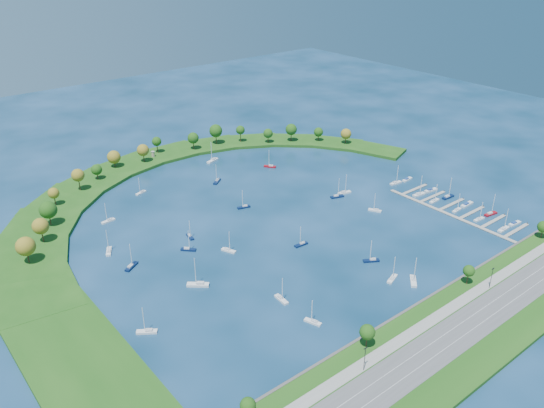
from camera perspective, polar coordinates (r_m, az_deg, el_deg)
ground at (r=304.47m, az=-0.14°, el=-1.26°), size 700.00×700.00×0.00m
south_shoreline at (r=236.19m, az=19.29°, el=-11.79°), size 420.00×43.10×11.60m
breakwater at (r=319.10m, az=-12.19°, el=-0.34°), size 286.74×247.64×2.00m
breakwater_trees at (r=356.67m, az=-10.69°, el=4.38°), size 240.16×97.99×14.65m
harbor_tower at (r=388.69m, az=-12.19°, el=5.08°), size 2.60×2.60×3.87m
dock_system at (r=326.64m, az=18.56°, el=-0.65°), size 24.28×82.00×1.60m
moored_boat_0 at (r=327.67m, az=6.74°, el=0.82°), size 8.48×4.81×12.03m
moored_boat_1 at (r=226.54m, az=4.25°, el=-11.98°), size 4.33×7.57×10.73m
moored_boat_2 at (r=379.63m, az=-6.15°, el=4.53°), size 10.13×5.89×14.37m
moored_boat_3 at (r=286.38m, az=-8.47°, el=-3.29°), size 3.06×7.09×10.09m
moored_boat_4 at (r=256.50m, az=12.33°, el=-7.49°), size 8.23×4.71×11.67m
moored_boat_5 at (r=276.80m, az=3.04°, el=-4.13°), size 7.51×2.49×10.88m
moored_boat_6 at (r=248.83m, az=-7.64°, el=-8.19°), size 9.23×8.46×14.41m
moored_boat_7 at (r=238.04m, az=0.96°, el=-9.75°), size 2.81×8.01×11.56m
moored_boat_8 at (r=226.59m, az=-12.80°, el=-12.67°), size 7.95×6.53×11.94m
moored_boat_9 at (r=347.15m, az=-5.70°, el=2.39°), size 8.18×6.94×12.41m
moored_boat_10 at (r=314.84m, az=10.60°, el=-0.59°), size 5.34×7.45×10.82m
moored_boat_11 at (r=313.52m, az=-2.93°, el=-0.26°), size 7.80×4.00×11.05m
moored_boat_12 at (r=272.23m, az=-4.51°, el=-4.75°), size 5.01×7.85×11.21m
moored_boat_13 at (r=267.31m, az=-14.33°, el=-6.21°), size 8.31×6.40×12.26m
moored_boat_14 at (r=257.04m, az=14.40°, el=-7.65°), size 8.32×7.88×13.17m
moored_boat_15 at (r=267.76m, az=10.23°, el=-5.70°), size 7.80×5.92×11.47m
moored_boat_16 at (r=333.18m, az=7.49°, el=1.23°), size 8.62×4.13×12.22m
moored_boat_17 at (r=339.66m, az=-13.39°, el=1.20°), size 7.43×4.07×10.52m
moored_boat_18 at (r=367.97m, az=-0.20°, el=3.95°), size 6.70×7.84×11.92m
moored_boat_19 at (r=282.19m, az=-16.51°, el=-4.65°), size 5.88×8.29×12.02m
moored_boat_20 at (r=275.32m, az=-8.65°, el=-4.61°), size 6.78×6.91×11.12m
moored_boat_21 at (r=311.06m, az=-16.56°, el=-1.63°), size 7.86×3.03×11.26m
docked_boat_0 at (r=314.61m, az=22.81°, el=-2.36°), size 8.42×2.52×12.30m
docked_boat_1 at (r=323.11m, az=23.79°, el=-1.85°), size 8.44×3.04×1.69m
docked_boat_2 at (r=320.51m, az=20.61°, el=-1.42°), size 7.34×2.63×10.57m
docked_boat_3 at (r=328.64m, az=21.66°, el=-0.90°), size 8.67×3.55×12.37m
docked_boat_4 at (r=326.69m, az=18.56°, el=-0.55°), size 7.34×2.64×10.57m
docked_boat_5 at (r=335.15m, az=19.49°, el=-0.03°), size 9.52×2.99×1.92m
docked_boat_6 at (r=333.94m, az=16.43°, el=0.37°), size 7.67×2.58×11.11m
docked_boat_7 at (r=341.02m, az=17.73°, el=0.75°), size 8.73×2.76×12.70m
docked_boat_8 at (r=339.47m, az=14.94°, el=1.01°), size 8.81×3.46×12.61m
docked_boat_9 at (r=347.06m, az=16.09°, el=1.39°), size 9.28×3.61×1.84m
docked_boat_10 at (r=351.81m, az=12.66°, el=2.19°), size 8.43×3.16×12.11m
docked_boat_11 at (r=358.72m, az=13.79°, el=2.49°), size 8.61×3.26×1.71m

